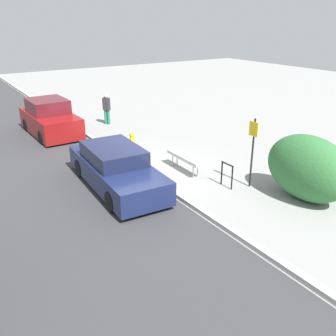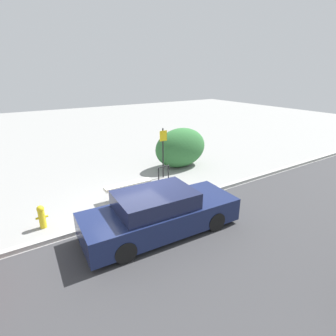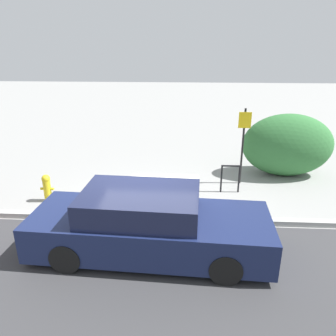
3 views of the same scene
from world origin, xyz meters
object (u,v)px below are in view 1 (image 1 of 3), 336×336
object	(u,v)px
bench	(185,158)
sign_post	(253,147)
bike_rack	(227,173)
parked_car_near	(116,169)
fire_hydrant	(132,141)
pedestrian	(107,108)
parked_car_far	(50,119)

from	to	relation	value
bench	sign_post	distance (m)	2.61
bike_rack	sign_post	size ratio (longest dim) A/B	0.36
bench	sign_post	world-z (taller)	sign_post
bike_rack	parked_car_near	size ratio (longest dim) A/B	0.17
fire_hydrant	bike_rack	bearing A→B (deg)	9.96
pedestrian	parked_car_far	bearing A→B (deg)	-126.33
parked_car_near	bench	bearing A→B (deg)	89.47
fire_hydrant	pedestrian	distance (m)	4.47
pedestrian	parked_car_near	bearing A→B (deg)	-62.28
bike_rack	pedestrian	world-z (taller)	pedestrian
sign_post	parked_car_near	bearing A→B (deg)	-122.90
pedestrian	bike_rack	bearing A→B (deg)	-39.99
pedestrian	parked_car_far	distance (m)	3.02
pedestrian	parked_car_near	xyz separation A→B (m)	(7.36, -2.96, -0.22)
sign_post	bike_rack	bearing A→B (deg)	-120.52
pedestrian	sign_post	bearing A→B (deg)	-36.12
bench	pedestrian	world-z (taller)	pedestrian
bench	bike_rack	size ratio (longest dim) A/B	2.26
sign_post	fire_hydrant	bearing A→B (deg)	-164.04
bench	parked_car_far	size ratio (longest dim) A/B	0.45
sign_post	parked_car_near	distance (m)	4.46
sign_post	bench	bearing A→B (deg)	-154.81
parked_car_far	parked_car_near	bearing A→B (deg)	-1.19
bike_rack	parked_car_far	bearing A→B (deg)	-161.44
bike_rack	pedestrian	distance (m)	9.36
bench	sign_post	xyz separation A→B (m)	(2.23, 1.05, 0.86)
bike_rack	parked_car_far	world-z (taller)	parked_car_far
sign_post	fire_hydrant	world-z (taller)	sign_post
bench	bike_rack	xyz separation A→B (m)	(1.84, 0.39, -0.02)
bench	pedestrian	distance (m)	7.53
fire_hydrant	pedestrian	size ratio (longest dim) A/B	0.48
sign_post	pedestrian	world-z (taller)	sign_post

